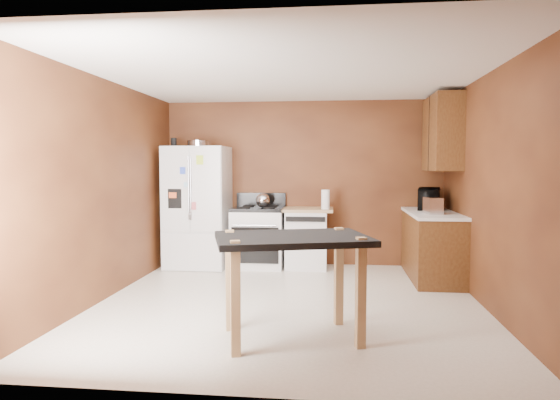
% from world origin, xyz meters
% --- Properties ---
extents(floor, '(4.50, 4.50, 0.00)m').
position_xyz_m(floor, '(0.00, 0.00, 0.00)').
color(floor, white).
rests_on(floor, ground).
extents(ceiling, '(4.50, 4.50, 0.00)m').
position_xyz_m(ceiling, '(0.00, 0.00, 2.50)').
color(ceiling, white).
rests_on(ceiling, ground).
extents(wall_back, '(4.20, 0.00, 4.20)m').
position_xyz_m(wall_back, '(0.00, 2.25, 1.25)').
color(wall_back, brown).
rests_on(wall_back, ground).
extents(wall_front, '(4.20, 0.00, 4.20)m').
position_xyz_m(wall_front, '(0.00, -2.25, 1.25)').
color(wall_front, brown).
rests_on(wall_front, ground).
extents(wall_left, '(0.00, 4.50, 4.50)m').
position_xyz_m(wall_left, '(-2.10, 0.00, 1.25)').
color(wall_left, brown).
rests_on(wall_left, ground).
extents(wall_right, '(0.00, 4.50, 4.50)m').
position_xyz_m(wall_right, '(2.10, 0.00, 1.25)').
color(wall_right, brown).
rests_on(wall_right, ground).
extents(roasting_pan, '(0.36, 0.36, 0.09)m').
position_xyz_m(roasting_pan, '(-1.52, 1.87, 1.84)').
color(roasting_pan, silver).
rests_on(roasting_pan, refrigerator).
extents(pen_cup, '(0.09, 0.09, 0.13)m').
position_xyz_m(pen_cup, '(-1.88, 1.78, 1.86)').
color(pen_cup, black).
rests_on(pen_cup, refrigerator).
extents(kettle, '(0.21, 0.21, 0.21)m').
position_xyz_m(kettle, '(-0.56, 1.88, 1.01)').
color(kettle, silver).
rests_on(kettle, gas_range).
extents(paper_towel, '(0.15, 0.15, 0.28)m').
position_xyz_m(paper_towel, '(0.36, 1.82, 1.03)').
color(paper_towel, white).
rests_on(paper_towel, dishwasher).
extents(green_canister, '(0.11, 0.11, 0.10)m').
position_xyz_m(green_canister, '(0.35, 1.97, 0.94)').
color(green_canister, '#3A9759').
rests_on(green_canister, dishwasher).
extents(toaster, '(0.21, 0.31, 0.21)m').
position_xyz_m(toaster, '(1.75, 1.18, 1.01)').
color(toaster, silver).
rests_on(toaster, right_cabinets).
extents(microwave, '(0.45, 0.57, 0.28)m').
position_xyz_m(microwave, '(1.81, 1.81, 1.04)').
color(microwave, black).
rests_on(microwave, right_cabinets).
extents(refrigerator, '(0.90, 0.80, 1.80)m').
position_xyz_m(refrigerator, '(-1.55, 1.86, 0.90)').
color(refrigerator, white).
rests_on(refrigerator, ground).
extents(gas_range, '(0.76, 0.68, 1.10)m').
position_xyz_m(gas_range, '(-0.64, 1.92, 0.46)').
color(gas_range, white).
rests_on(gas_range, ground).
extents(dishwasher, '(0.78, 0.63, 0.89)m').
position_xyz_m(dishwasher, '(0.08, 1.95, 0.45)').
color(dishwasher, white).
rests_on(dishwasher, ground).
extents(right_cabinets, '(0.63, 1.58, 2.45)m').
position_xyz_m(right_cabinets, '(1.84, 1.48, 0.91)').
color(right_cabinets, brown).
rests_on(right_cabinets, ground).
extents(island, '(1.49, 1.19, 0.93)m').
position_xyz_m(island, '(0.13, -1.11, 0.78)').
color(island, black).
rests_on(island, ground).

